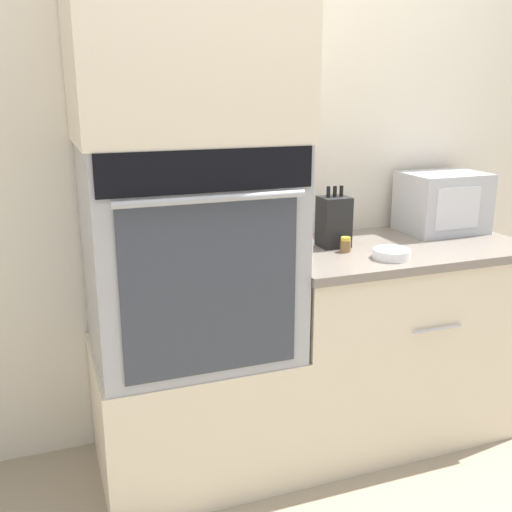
{
  "coord_description": "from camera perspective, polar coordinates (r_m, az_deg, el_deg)",
  "views": [
    {
      "loc": [
        -0.89,
        -1.81,
        1.52
      ],
      "look_at": [
        -0.14,
        0.21,
        0.9
      ],
      "focal_mm": 42.0,
      "sensor_mm": 36.0,
      "label": 1
    }
  ],
  "objects": [
    {
      "name": "counter_unit",
      "position": [
        2.76,
        12.76,
        -7.57
      ],
      "size": [
        1.09,
        0.63,
        0.87
      ],
      "color": "beige",
      "rests_on": "ground_plane"
    },
    {
      "name": "wall_oven",
      "position": [
        2.24,
        -6.39,
        0.6
      ],
      "size": [
        0.73,
        0.64,
        0.8
      ],
      "color": "#9EA0A5",
      "rests_on": "oven_cabinet_base"
    },
    {
      "name": "condiment_jar_mid",
      "position": [
        2.38,
        4.84,
        1.06
      ],
      "size": [
        0.05,
        0.05,
        0.09
      ],
      "color": "silver",
      "rests_on": "counter_unit"
    },
    {
      "name": "bowl",
      "position": [
        2.4,
        12.79,
        0.21
      ],
      "size": [
        0.15,
        0.15,
        0.04
      ],
      "color": "white",
      "rests_on": "counter_unit"
    },
    {
      "name": "oven_cabinet_base",
      "position": [
        2.5,
        -5.93,
        -14.2
      ],
      "size": [
        0.76,
        0.6,
        0.53
      ],
      "color": "beige",
      "rests_on": "ground_plane"
    },
    {
      "name": "condiment_jar_near",
      "position": [
        2.45,
        8.52,
        1.08
      ],
      "size": [
        0.04,
        0.04,
        0.06
      ],
      "color": "brown",
      "rests_on": "counter_unit"
    },
    {
      "name": "wall_back",
      "position": [
        2.61,
        -0.21,
        10.05
      ],
      "size": [
        8.0,
        0.05,
        2.5
      ],
      "color": "beige",
      "rests_on": "ground_plane"
    },
    {
      "name": "ground_plane",
      "position": [
        2.52,
        5.09,
        -21.14
      ],
      "size": [
        12.0,
        12.0,
        0.0
      ],
      "primitive_type": "plane",
      "color": "gray"
    },
    {
      "name": "microwave",
      "position": [
        2.88,
        17.34,
        4.9
      ],
      "size": [
        0.36,
        0.28,
        0.27
      ],
      "color": "#B2B5BA",
      "rests_on": "counter_unit"
    },
    {
      "name": "oven_cabinet_upper",
      "position": [
        2.18,
        -7.13,
        22.2
      ],
      "size": [
        0.76,
        0.6,
        0.86
      ],
      "color": "beige",
      "rests_on": "wall_oven"
    },
    {
      "name": "knife_block",
      "position": [
        2.52,
        7.42,
        3.29
      ],
      "size": [
        0.12,
        0.11,
        0.25
      ],
      "color": "black",
      "rests_on": "counter_unit"
    }
  ]
}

